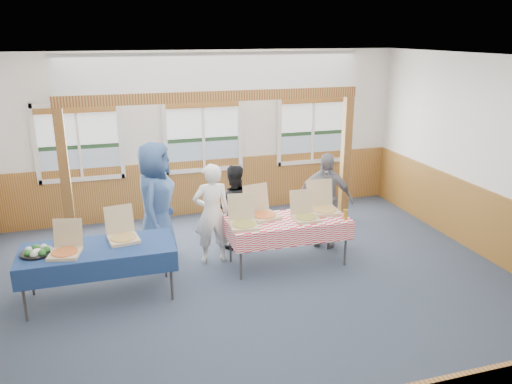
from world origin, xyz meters
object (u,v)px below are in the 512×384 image
Objects in this scene: table_left at (98,251)px; person_grey at (325,199)px; table_right at (288,222)px; woman_black at (233,207)px; man_blue at (156,202)px; woman_white at (212,214)px.

table_left is 3.78m from person_grey.
table_left is at bearing -142.13° from person_grey.
table_right is 1.09m from woman_black.
table_left is at bearing 159.49° from man_blue.
woman_white is at bearing -92.74° from man_blue.
woman_black reaches higher than table_right.
man_blue is at bearing -23.20° from woman_white.
person_grey is (2.79, -0.22, -0.15)m from man_blue.
table_left is 1.09× the size of man_blue.
table_right is at bearing -0.66° from table_left.
woman_black is at bearing 110.94° from table_right.
woman_black is 0.89× the size of person_grey.
table_right is at bearing -92.20° from man_blue.
man_blue is at bearing 142.13° from table_right.
table_left is 1.31× the size of woman_white.
person_grey reaches higher than woman_black.
person_grey is at bearing 173.43° from woman_black.
woman_white reaches higher than table_right.
man_blue reaches higher than person_grey.
woman_black is (-0.65, 0.88, 0.02)m from table_right.
person_grey reaches higher than table_left.
person_grey is at bearing 6.64° from table_left.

